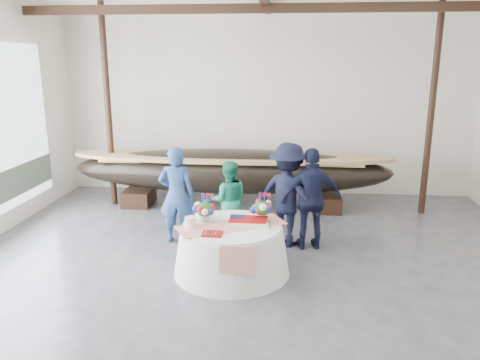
{
  "coord_description": "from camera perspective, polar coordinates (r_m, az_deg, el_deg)",
  "views": [
    {
      "loc": [
        0.42,
        -5.6,
        3.3
      ],
      "look_at": [
        -0.35,
        2.63,
        1.16
      ],
      "focal_mm": 35.0,
      "sensor_mm": 36.0,
      "label": 1
    }
  ],
  "objects": [
    {
      "name": "floor",
      "position": [
        6.51,
        0.95,
        -15.92
      ],
      "size": [
        10.0,
        12.0,
        0.01
      ],
      "primitive_type": "cube",
      "color": "#3D3D42",
      "rests_on": "ground"
    },
    {
      "name": "wall_back",
      "position": [
        11.65,
        3.32,
        9.35
      ],
      "size": [
        10.0,
        0.02,
        4.5
      ],
      "primitive_type": "cube",
      "color": "silver",
      "rests_on": "ground"
    },
    {
      "name": "pavilion_structure",
      "position": [
        6.44,
        1.69,
        20.8
      ],
      "size": [
        9.8,
        11.76,
        4.5
      ],
      "color": "black",
      "rests_on": "ground"
    },
    {
      "name": "longboat_display",
      "position": [
        10.53,
        -1.15,
        1.16
      ],
      "size": [
        7.2,
        1.44,
        1.35
      ],
      "color": "black",
      "rests_on": "ground"
    },
    {
      "name": "banquet_table",
      "position": [
        7.46,
        -1.02,
        -8.4
      ],
      "size": [
        1.83,
        1.83,
        0.79
      ],
      "color": "silver",
      "rests_on": "ground"
    },
    {
      "name": "tabletop_items",
      "position": [
        7.42,
        -1.03,
        -4.04
      ],
      "size": [
        1.76,
        1.27,
        0.4
      ],
      "color": "red",
      "rests_on": "banquet_table"
    },
    {
      "name": "guest_woman_blue",
      "position": [
        8.59,
        -7.74,
        -1.84
      ],
      "size": [
        0.68,
        0.46,
        1.8
      ],
      "primitive_type": "imported",
      "rotation": [
        0.0,
        0.0,
        3.19
      ],
      "color": "navy",
      "rests_on": "ground"
    },
    {
      "name": "guest_woman_teal",
      "position": [
        8.75,
        -1.42,
        -2.44
      ],
      "size": [
        0.78,
        0.64,
        1.49
      ],
      "primitive_type": "imported",
      "rotation": [
        0.0,
        0.0,
        3.25
      ],
      "color": "#1A8764",
      "rests_on": "ground"
    },
    {
      "name": "guest_man_left",
      "position": [
        8.42,
        5.86,
        -1.81
      ],
      "size": [
        1.4,
        1.21,
        1.88
      ],
      "primitive_type": "imported",
      "rotation": [
        0.0,
        0.0,
        2.63
      ],
      "color": "black",
      "rests_on": "ground"
    },
    {
      "name": "guest_man_right",
      "position": [
        8.31,
        8.75,
        -2.32
      ],
      "size": [
        1.13,
        0.61,
        1.82
      ],
      "primitive_type": "imported",
      "rotation": [
        0.0,
        0.0,
        3.3
      ],
      "color": "black",
      "rests_on": "ground"
    }
  ]
}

